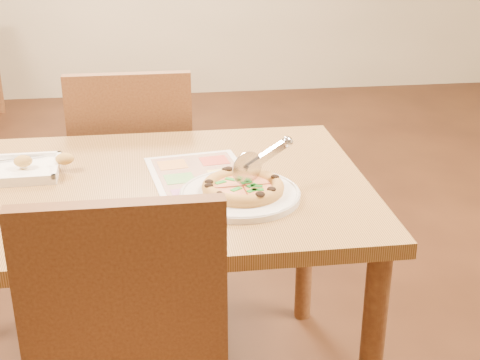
{
  "coord_description": "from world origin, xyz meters",
  "views": [
    {
      "loc": [
        0.08,
        -1.68,
        1.43
      ],
      "look_at": [
        0.29,
        -0.13,
        0.77
      ],
      "focal_mm": 50.0,
      "sensor_mm": 36.0,
      "label": 1
    }
  ],
  "objects": [
    {
      "name": "dining_table",
      "position": [
        0.0,
        0.0,
        0.63
      ],
      "size": [
        1.3,
        0.85,
        0.72
      ],
      "color": "#A57942",
      "rests_on": "ground"
    },
    {
      "name": "chair_far",
      "position": [
        -0.0,
        0.6,
        0.57
      ],
      "size": [
        0.42,
        0.42,
        0.47
      ],
      "rotation": [
        0.0,
        0.0,
        3.14
      ],
      "color": "brown",
      "rests_on": "ground"
    },
    {
      "name": "plate",
      "position": [
        0.29,
        -0.13,
        0.73
      ],
      "size": [
        0.39,
        0.39,
        0.02
      ],
      "primitive_type": "cylinder",
      "rotation": [
        0.0,
        0.0,
        -0.34
      ],
      "color": "silver",
      "rests_on": "dining_table"
    },
    {
      "name": "pizza",
      "position": [
        0.3,
        -0.12,
        0.75
      ],
      "size": [
        0.21,
        0.21,
        0.03
      ],
      "rotation": [
        0.0,
        0.0,
        0.06
      ],
      "color": "gold",
      "rests_on": "plate"
    },
    {
      "name": "pizza_cutter",
      "position": [
        0.35,
        -0.1,
        0.81
      ],
      "size": [
        0.16,
        0.09,
        0.1
      ],
      "rotation": [
        0.0,
        0.0,
        0.46
      ],
      "color": "silver",
      "rests_on": "pizza"
    },
    {
      "name": "appetizer_tray",
      "position": [
        -0.32,
        0.12,
        0.73
      ],
      "size": [
        0.32,
        0.2,
        0.05
      ],
      "rotation": [
        0.0,
        0.0,
        0.02
      ],
      "color": "white",
      "rests_on": "dining_table"
    },
    {
      "name": "menu",
      "position": [
        0.2,
        0.02,
        0.72
      ],
      "size": [
        0.31,
        0.4,
        0.0
      ],
      "primitive_type": "cube",
      "rotation": [
        0.0,
        0.0,
        0.14
      ],
      "color": "silver",
      "rests_on": "dining_table"
    }
  ]
}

